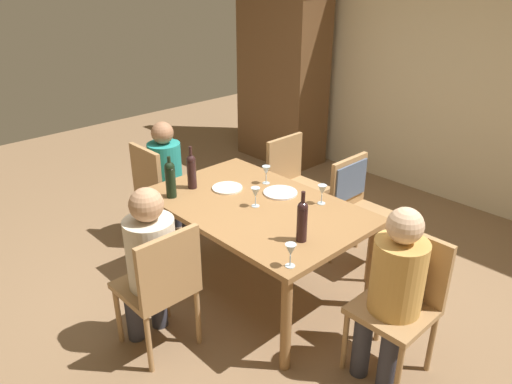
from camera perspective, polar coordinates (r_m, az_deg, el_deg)
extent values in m
plane|color=#846647|center=(4.00, 0.00, -11.06)|extent=(10.00, 10.00, 0.00)
cube|color=beige|center=(5.57, 21.39, 12.94)|extent=(6.40, 0.12, 2.70)
cube|color=brown|center=(6.34, 3.08, 13.08)|extent=(1.10, 0.56, 2.10)
cube|color=olive|center=(3.62, 0.00, -1.72)|extent=(1.64, 1.05, 0.04)
cylinder|color=olive|center=(4.09, -12.02, -4.89)|extent=(0.07, 0.07, 0.71)
cylinder|color=olive|center=(3.11, 3.53, -15.10)|extent=(0.07, 0.07, 0.71)
cylinder|color=olive|center=(4.56, -2.33, -1.05)|extent=(0.07, 0.07, 0.71)
cylinder|color=olive|center=(3.71, 13.38, -8.45)|extent=(0.07, 0.07, 0.71)
cylinder|color=#A87F51|center=(3.50, -15.80, -13.67)|extent=(0.04, 0.04, 0.44)
cylinder|color=#A87F51|center=(3.64, -10.50, -11.36)|extent=(0.04, 0.04, 0.44)
cylinder|color=#A87F51|center=(3.24, -12.41, -16.96)|extent=(0.04, 0.04, 0.44)
cylinder|color=#A87F51|center=(3.39, -6.82, -14.25)|extent=(0.04, 0.04, 0.44)
cube|color=#A87F51|center=(3.29, -11.75, -10.74)|extent=(0.44, 0.44, 0.04)
cube|color=#A87F51|center=(3.02, -10.07, -8.73)|extent=(0.04, 0.44, 0.44)
cylinder|color=#A87F51|center=(4.94, -9.55, -1.00)|extent=(0.04, 0.04, 0.44)
cylinder|color=#A87F51|center=(4.66, -6.88, -2.49)|extent=(0.04, 0.04, 0.44)
cylinder|color=#A87F51|center=(4.76, -13.30, -2.36)|extent=(0.04, 0.04, 0.44)
cylinder|color=#A87F51|center=(4.47, -10.77, -4.01)|extent=(0.04, 0.04, 0.44)
cube|color=#A87F51|center=(4.60, -10.35, 0.23)|extent=(0.44, 0.44, 0.04)
cube|color=#A87F51|center=(4.41, -12.74, 2.31)|extent=(0.44, 0.04, 0.44)
cylinder|color=#A87F51|center=(3.10, 16.30, -19.80)|extent=(0.04, 0.04, 0.44)
cylinder|color=#A87F51|center=(3.24, 10.36, -16.76)|extent=(0.04, 0.04, 0.44)
cylinder|color=#A87F51|center=(3.36, 19.83, -16.23)|extent=(0.04, 0.04, 0.44)
cylinder|color=#A87F51|center=(3.49, 14.23, -13.65)|extent=(0.04, 0.04, 0.44)
cube|color=#A87F51|center=(3.14, 15.69, -13.24)|extent=(0.44, 0.44, 0.04)
cube|color=#A87F51|center=(3.15, 18.14, -8.09)|extent=(0.44, 0.04, 0.44)
cylinder|color=#A87F51|center=(4.69, 8.26, -2.38)|extent=(0.04, 0.04, 0.44)
cylinder|color=#A87F51|center=(4.43, 5.16, -3.95)|extent=(0.04, 0.04, 0.44)
cylinder|color=#A87F51|center=(4.90, 4.82, -0.91)|extent=(0.04, 0.04, 0.44)
cylinder|color=#A87F51|center=(4.66, 1.67, -2.32)|extent=(0.04, 0.04, 0.44)
cube|color=#A87F51|center=(4.56, 5.09, 0.33)|extent=(0.44, 0.44, 0.04)
cube|color=#A87F51|center=(4.59, 3.34, 3.81)|extent=(0.04, 0.44, 0.44)
cylinder|color=#A87F51|center=(4.34, 15.89, -5.58)|extent=(0.04, 0.04, 0.44)
cylinder|color=#A87F51|center=(4.05, 13.03, -7.54)|extent=(0.04, 0.04, 0.44)
cylinder|color=#A87F51|center=(4.51, 11.82, -3.88)|extent=(0.04, 0.04, 0.44)
cylinder|color=#A87F51|center=(4.23, 8.80, -5.63)|extent=(0.04, 0.04, 0.44)
cube|color=#A87F51|center=(4.16, 12.69, -2.76)|extent=(0.44, 0.44, 0.04)
cube|color=#A87F51|center=(4.16, 10.75, 1.08)|extent=(0.04, 0.44, 0.44)
cube|color=#4C5B75|center=(4.15, 10.77, 1.36)|extent=(0.07, 0.40, 0.31)
cylinder|color=#33333D|center=(3.50, -14.10, -13.29)|extent=(0.12, 0.12, 0.46)
cylinder|color=#33333D|center=(3.57, -11.42, -12.11)|extent=(0.12, 0.12, 0.46)
cylinder|color=beige|center=(3.16, -12.13, -7.14)|extent=(0.32, 0.32, 0.49)
sphere|color=tan|center=(2.99, -12.72, -1.45)|extent=(0.21, 0.21, 0.21)
cylinder|color=#33333D|center=(4.83, -9.37, -1.45)|extent=(0.11, 0.11, 0.46)
cylinder|color=#33333D|center=(4.70, -8.13, -2.16)|extent=(0.11, 0.11, 0.46)
cylinder|color=teal|center=(4.51, -10.57, 2.86)|extent=(0.30, 0.30, 0.46)
sphere|color=#996B4C|center=(4.40, -10.90, 6.81)|extent=(0.20, 0.20, 0.20)
cylinder|color=#33333D|center=(3.15, 15.21, -18.48)|extent=(0.12, 0.12, 0.46)
cylinder|color=#33333D|center=(3.22, 12.27, -16.99)|extent=(0.12, 0.12, 0.46)
cylinder|color=tan|center=(3.00, 16.22, -9.60)|extent=(0.31, 0.31, 0.48)
sphere|color=beige|center=(2.82, 17.05, -3.79)|extent=(0.21, 0.21, 0.21)
cylinder|color=black|center=(3.11, 5.39, -3.84)|extent=(0.07, 0.07, 0.23)
sphere|color=black|center=(3.05, 5.49, -1.76)|extent=(0.07, 0.07, 0.07)
cylinder|color=black|center=(3.03, 5.53, -0.79)|extent=(0.03, 0.03, 0.10)
cylinder|color=black|center=(3.87, -7.52, 2.03)|extent=(0.07, 0.07, 0.23)
sphere|color=black|center=(3.82, -7.63, 3.77)|extent=(0.07, 0.07, 0.07)
cylinder|color=black|center=(3.80, -7.67, 4.60)|extent=(0.03, 0.03, 0.10)
cylinder|color=black|center=(3.74, -9.95, 1.06)|extent=(0.08, 0.08, 0.23)
sphere|color=black|center=(3.69, -10.09, 2.91)|extent=(0.08, 0.08, 0.08)
cylinder|color=black|center=(3.67, -10.15, 3.57)|extent=(0.03, 0.03, 0.07)
cylinder|color=silver|center=(3.96, 1.19, 1.07)|extent=(0.06, 0.06, 0.00)
cylinder|color=silver|center=(3.95, 1.19, 1.56)|extent=(0.01, 0.01, 0.07)
cone|color=silver|center=(3.92, 1.20, 2.53)|extent=(0.07, 0.07, 0.07)
cylinder|color=silver|center=(3.66, 7.65, -1.31)|extent=(0.06, 0.06, 0.00)
cylinder|color=silver|center=(3.64, 7.68, -0.79)|extent=(0.01, 0.01, 0.07)
cone|color=silver|center=(3.61, 7.75, 0.25)|extent=(0.07, 0.07, 0.07)
cylinder|color=silver|center=(2.91, 4.00, -8.61)|extent=(0.06, 0.06, 0.00)
cylinder|color=silver|center=(2.89, 4.03, -8.00)|extent=(0.01, 0.01, 0.07)
cone|color=silver|center=(2.85, 4.07, -6.77)|extent=(0.07, 0.07, 0.07)
cylinder|color=silver|center=(3.58, -0.06, -1.63)|extent=(0.06, 0.06, 0.00)
cylinder|color=silver|center=(3.57, -0.06, -1.10)|extent=(0.01, 0.01, 0.07)
cone|color=silver|center=(3.54, -0.06, -0.05)|extent=(0.07, 0.07, 0.07)
cylinder|color=white|center=(3.87, -3.38, 0.48)|extent=(0.24, 0.24, 0.01)
cylinder|color=white|center=(3.79, 2.87, -0.07)|extent=(0.26, 0.26, 0.01)
cube|color=brown|center=(4.18, 16.19, -8.60)|extent=(0.16, 0.29, 0.22)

